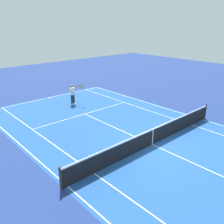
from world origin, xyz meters
TOP-DOWN VIEW (x-y plane):
  - ground_plane at (0.00, 0.00)m, footprint 60.00×60.00m
  - court_slab at (0.00, 0.00)m, footprint 24.20×11.40m
  - court_line_markings at (0.00, 0.00)m, footprint 23.85×11.05m
  - tennis_net at (0.00, 0.00)m, footprint 0.10×11.70m
  - tennis_player_near at (8.90, -0.66)m, footprint 0.97×0.88m
  - tennis_ball at (-1.63, -2.14)m, footprint 0.07×0.07m

SIDE VIEW (x-z plane):
  - ground_plane at x=0.00m, z-range 0.00..0.00m
  - court_slab at x=0.00m, z-range 0.00..0.00m
  - court_line_markings at x=0.00m, z-range 0.00..0.01m
  - tennis_ball at x=-1.63m, z-range 0.00..0.07m
  - tennis_net at x=0.00m, z-range -0.05..1.03m
  - tennis_player_near at x=8.90m, z-range 0.08..1.78m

